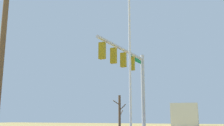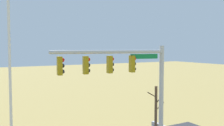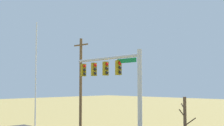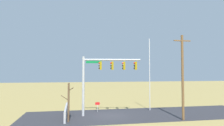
{
  "view_description": "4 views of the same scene",
  "coord_description": "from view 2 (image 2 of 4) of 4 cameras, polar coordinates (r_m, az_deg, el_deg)",
  "views": [
    {
      "loc": [
        -16.32,
        -5.47,
        2.08
      ],
      "look_at": [
        -0.82,
        0.56,
        5.53
      ],
      "focal_mm": 42.37,
      "sensor_mm": 36.0,
      "label": 1
    },
    {
      "loc": [
        -6.94,
        -12.24,
        6.73
      ],
      "look_at": [
        0.1,
        0.42,
        5.83
      ],
      "focal_mm": 40.43,
      "sensor_mm": 36.0,
      "label": 2
    },
    {
      "loc": [
        14.86,
        -14.97,
        4.69
      ],
      "look_at": [
        -0.01,
        0.31,
        6.18
      ],
      "focal_mm": 49.47,
      "sensor_mm": 36.0,
      "label": 3
    },
    {
      "loc": [
        4.1,
        23.05,
        5.02
      ],
      "look_at": [
        -0.23,
        0.0,
        6.1
      ],
      "focal_mm": 32.21,
      "sensor_mm": 36.0,
      "label": 4
    }
  ],
  "objects": [
    {
      "name": "flagpole",
      "position": [
        10.33,
        -21.95,
        -7.82
      ],
      "size": [
        0.1,
        0.1,
        9.48
      ],
      "primitive_type": "cylinder",
      "color": "silver",
      "rests_on": "ground_plane"
    },
    {
      "name": "bare_tree",
      "position": [
        18.96,
        9.9,
        -10.89
      ],
      "size": [
        1.27,
        1.02,
        3.92
      ],
      "color": "brown",
      "rests_on": "ground_plane"
    },
    {
      "name": "signal_mast",
      "position": [
        14.5,
        3.96,
        -3.54
      ],
      "size": [
        6.78,
        1.07,
        6.84
      ],
      "color": "#B2B5BA",
      "rests_on": "ground_plane"
    }
  ]
}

